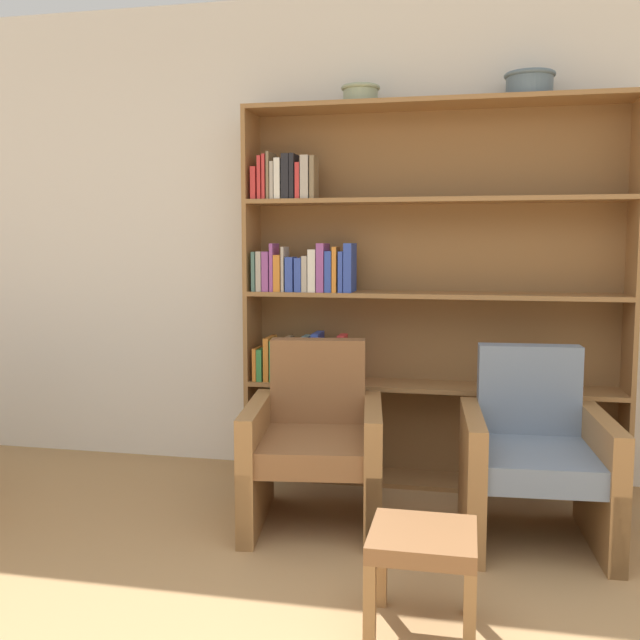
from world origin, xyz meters
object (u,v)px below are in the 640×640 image
Objects in this scene: bowl_copper at (530,84)px; armchair_cushioned at (534,457)px; armchair_leather at (315,444)px; bowl_slate at (361,94)px; bookshelf at (397,301)px; footstool at (423,550)px.

bowl_copper is 0.31× the size of armchair_cushioned.
bowl_slate is at bearing -107.62° from armchair_leather.
bowl_slate is (-0.21, -0.02, 1.13)m from bookshelf.
bowl_slate is at bearing -174.09° from bookshelf.
bowl_slate reaches higher than footstool.
bowl_copper is 0.71× the size of footstool.
bookshelf is 1.15m from bowl_slate.
bowl_copper is 1.91m from armchair_cushioned.
armchair_cushioned is at bearing -88.08° from bowl_copper.
bowl_slate is 2.11m from armchair_cushioned.
bookshelf is 8.01× the size of bowl_copper.
armchair_leather is at bearing -115.45° from bookshelf.
armchair_leather and armchair_cushioned have the same top height.
bookshelf reaches higher than footstool.
footstool is at bearing 114.15° from armchair_leather.
armchair_leather is 2.33× the size of footstool.
armchair_cushioned is 1.03m from footstool.
armchair_leather is 1.00× the size of armchair_cushioned.
bowl_slate is at bearing 106.38° from footstool.
bowl_copper is at bearing -154.42° from armchair_leather.
bowl_copper is (0.89, 0.00, 0.01)m from bowl_slate.
footstool is (0.26, -1.61, -0.72)m from bookshelf.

